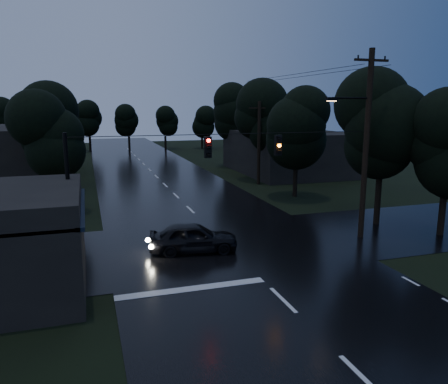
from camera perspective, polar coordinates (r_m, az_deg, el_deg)
ground at (r=13.13m, az=17.76°, el=-22.26°), size 160.00×160.00×0.00m
main_road at (r=39.99m, az=-7.69°, el=0.88°), size 12.00×120.00×0.02m
cross_street at (r=22.96m, az=0.21°, el=-6.85°), size 60.00×9.00×0.02m
building_far_right at (r=47.76m, az=8.20°, el=5.21°), size 10.00×14.00×4.40m
building_far_left at (r=49.54m, az=-26.10°, el=4.75°), size 10.00×16.00×5.00m
utility_pole_main at (r=24.35m, az=17.93°, el=6.29°), size 3.50×0.30×10.00m
utility_pole_far at (r=39.84m, az=4.59°, el=6.53°), size 2.00×0.30×7.50m
anchor_pole_left at (r=20.22m, az=-19.55°, el=-1.20°), size 0.18×0.18×6.00m
span_signals at (r=21.13m, az=2.50°, el=6.11°), size 15.00×0.37×1.12m
tree_corner_near at (r=27.45m, az=20.05°, el=8.20°), size 4.48×4.48×9.44m
tree_left_a at (r=30.92m, az=-22.04°, el=6.94°), size 3.92×3.92×8.26m
tree_left_b at (r=38.92m, az=-22.12°, el=8.21°), size 4.20×4.20×8.85m
tree_left_c at (r=48.92m, az=-22.00°, el=9.12°), size 4.48×4.48×9.44m
tree_right_a at (r=34.57m, az=9.50°, el=8.59°), size 4.20×4.20×8.85m
tree_right_b at (r=42.06m, az=5.26°, el=9.66°), size 4.48×4.48×9.44m
tree_right_c at (r=51.61m, az=1.53°, el=10.40°), size 4.76×4.76×10.03m
car at (r=21.67m, az=-4.01°, el=-5.94°), size 4.55×2.40×1.48m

